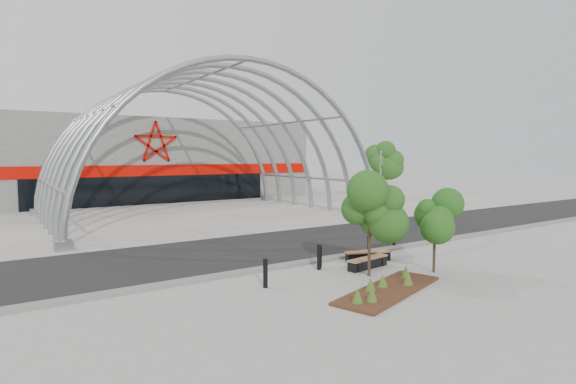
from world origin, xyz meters
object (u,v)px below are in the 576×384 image
Objects in this scene: street_tree_1 at (435,214)px; bollard_2 at (320,257)px; street_tree_0 at (370,208)px; signal_pole at (380,183)px; bench_0 at (368,263)px; bench_1 at (368,256)px.

bollard_2 is (-3.22, 2.95, -1.83)m from street_tree_1.
street_tree_0 is 1.12× the size of street_tree_1.
bollard_2 is at bearing 111.15° from street_tree_0.
signal_pole is 1.36× the size of street_tree_0.
street_tree_0 reaches higher than street_tree_1.
street_tree_0 is at bearing -68.85° from bollard_2.
street_tree_0 is 1.70× the size of bench_0.
bollard_2 is (-2.42, 0.18, 0.23)m from bench_1.
bollard_2 reaches higher than bench_0.
street_tree_1 is 3.64× the size of bollard_2.
street_tree_0 is 2.99m from bollard_2.
signal_pole reaches higher than bench_0.
bench_1 is at bearing -137.25° from signal_pole.
signal_pole is 12.88m from bench_1.
street_tree_1 is (-8.50, -11.37, -0.26)m from signal_pole.
street_tree_1 is 1.51× the size of bench_0.
street_tree_0 is at bearing -132.62° from bench_1.
street_tree_1 is 1.59× the size of bench_1.
signal_pole is 14.12m from bench_0.
bench_1 is at bearing 45.99° from bench_0.
street_tree_0 is at bearing -131.12° from bench_0.
signal_pole is 1.53× the size of street_tree_1.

